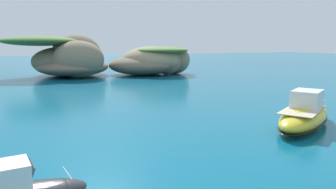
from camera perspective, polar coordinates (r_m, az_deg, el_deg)
The scene contains 3 objects.
islet_large at distance 70.53m, azimuth -17.37°, elevation 6.19°, with size 22.97×22.83×8.81m.
islet_small at distance 70.60m, azimuth -2.70°, elevation 6.03°, with size 22.02×18.94×6.21m.
motorboat_yellow at distance 27.87m, azimuth 23.40°, elevation -3.39°, with size 10.21×7.46×2.94m.
Camera 1 is at (-12.38, -4.18, 6.62)m, focal length 33.84 mm.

